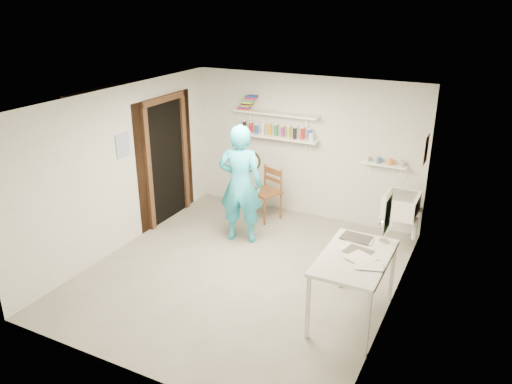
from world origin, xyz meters
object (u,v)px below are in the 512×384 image
at_px(man, 241,184).
at_px(work_table, 353,287).
at_px(wall_clock, 250,161).
at_px(wooden_chair, 265,192).
at_px(belfast_sink, 401,205).
at_px(desk_lamp, 385,225).

xyz_separation_m(man, work_table, (2.13, -1.22, -0.51)).
bearing_deg(wall_clock, wooden_chair, 82.18).
bearing_deg(belfast_sink, wooden_chair, 179.10).
relative_size(belfast_sink, man, 0.32).
relative_size(wall_clock, work_table, 0.27).
distance_m(man, wooden_chair, 0.98).
height_order(man, work_table, man).
bearing_deg(desk_lamp, man, 162.86).
bearing_deg(work_table, wall_clock, 145.50).
xyz_separation_m(belfast_sink, man, (-2.24, -0.84, 0.23)).
bearing_deg(wooden_chair, wall_clock, -63.78).
xyz_separation_m(belfast_sink, work_table, (-0.11, -2.06, -0.29)).
relative_size(belfast_sink, desk_lamp, 3.87).
distance_m(belfast_sink, man, 2.40).
bearing_deg(desk_lamp, wall_clock, 157.77).
height_order(belfast_sink, work_table, belfast_sink).
bearing_deg(desk_lamp, wooden_chair, 145.80).
distance_m(wooden_chair, work_table, 2.99).
height_order(man, wooden_chair, man).
height_order(wall_clock, wooden_chair, wall_clock).
xyz_separation_m(wall_clock, work_table, (2.08, -1.43, -0.82)).
distance_m(wall_clock, wooden_chair, 1.00).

